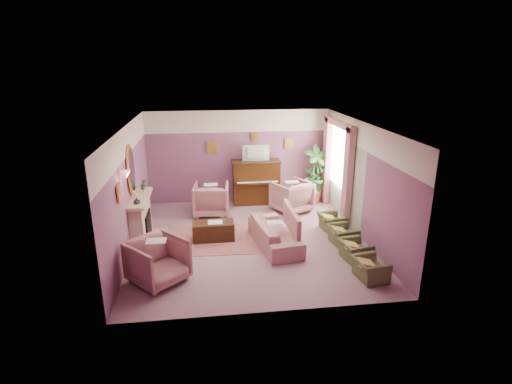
{
  "coord_description": "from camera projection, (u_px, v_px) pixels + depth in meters",
  "views": [
    {
      "loc": [
        -1.01,
        -8.88,
        4.15
      ],
      "look_at": [
        0.2,
        0.4,
        1.09
      ],
      "focal_mm": 28.0,
      "sensor_mm": 36.0,
      "label": 1
    }
  ],
  "objects": [
    {
      "name": "wall_front",
      "position": [
        271.0,
        238.0,
        6.52
      ],
      "size": [
        5.5,
        0.02,
        2.8
      ],
      "primitive_type": "cube",
      "color": "#634065",
      "rests_on": "floor"
    },
    {
      "name": "wall_left",
      "position": [
        129.0,
        190.0,
        9.01
      ],
      "size": [
        0.02,
        6.0,
        2.8
      ],
      "primitive_type": "cube",
      "color": "#634065",
      "rests_on": "floor"
    },
    {
      "name": "ceiling",
      "position": [
        249.0,
        125.0,
        8.92
      ],
      "size": [
        5.5,
        6.0,
        0.01
      ],
      "primitive_type": "cube",
      "color": "white",
      "rests_on": "wall_back"
    },
    {
      "name": "floral_armchair_right",
      "position": [
        292.0,
        195.0,
        11.52
      ],
      "size": [
        0.96,
        0.96,
        1.0
      ],
      "primitive_type": "imported",
      "color": "#AB7672",
      "rests_on": "floor"
    },
    {
      "name": "fireplace_inset",
      "position": [
        146.0,
        227.0,
        9.54
      ],
      "size": [
        0.18,
        0.72,
        0.68
      ],
      "primitive_type": "cube",
      "color": "black",
      "rests_on": "floor"
    },
    {
      "name": "floor",
      "position": [
        250.0,
        240.0,
        9.78
      ],
      "size": [
        5.5,
        6.0,
        0.01
      ],
      "primitive_type": "cube",
      "color": "gray",
      "rests_on": "ground"
    },
    {
      "name": "stripe_panel",
      "position": [
        343.0,
        179.0,
        11.01
      ],
      "size": [
        0.01,
        3.0,
        2.15
      ],
      "primitive_type": "cube",
      "color": "#9FAB92",
      "rests_on": "wall_right"
    },
    {
      "name": "olive_chair_c",
      "position": [
        342.0,
        232.0,
        9.47
      ],
      "size": [
        0.47,
        0.68,
        0.58
      ],
      "primitive_type": "imported",
      "color": "#51572E",
      "rests_on": "floor"
    },
    {
      "name": "palm_pot",
      "position": [
        315.0,
        197.0,
        12.38
      ],
      "size": [
        0.34,
        0.34,
        0.34
      ],
      "primitive_type": "cylinder",
      "color": "#994528",
      "rests_on": "floor"
    },
    {
      "name": "curtain_right",
      "position": [
        327.0,
        161.0,
        12.03
      ],
      "size": [
        0.16,
        0.34,
        2.6
      ],
      "primitive_type": "cube",
      "color": "#AF6771",
      "rests_on": "floor"
    },
    {
      "name": "print_back_right",
      "position": [
        289.0,
        143.0,
        12.21
      ],
      "size": [
        0.26,
        0.03,
        0.34
      ],
      "primitive_type": "cube",
      "color": "gold",
      "rests_on": "wall_back"
    },
    {
      "name": "picture_rail_band",
      "position": [
        238.0,
        121.0,
        11.84
      ],
      "size": [
        5.5,
        0.01,
        0.65
      ],
      "primitive_type": "cube",
      "color": "white",
      "rests_on": "wall_back"
    },
    {
      "name": "floral_armchair_left",
      "position": [
        211.0,
        198.0,
        11.27
      ],
      "size": [
        0.96,
        0.96,
        1.0
      ],
      "primitive_type": "imported",
      "color": "#AB7672",
      "rests_on": "floor"
    },
    {
      "name": "olive_chair_b",
      "position": [
        355.0,
        248.0,
        8.7
      ],
      "size": [
        0.47,
        0.68,
        0.58
      ],
      "primitive_type": "imported",
      "color": "#51572E",
      "rests_on": "floor"
    },
    {
      "name": "television",
      "position": [
        256.0,
        152.0,
        11.83
      ],
      "size": [
        0.8,
        0.12,
        0.48
      ],
      "primitive_type": "imported",
      "color": "black",
      "rests_on": "piano"
    },
    {
      "name": "floral_armchair_front",
      "position": [
        158.0,
        259.0,
        7.76
      ],
      "size": [
        0.96,
        0.96,
        1.0
      ],
      "primitive_type": "imported",
      "color": "#AB7672",
      "rests_on": "floor"
    },
    {
      "name": "fireplace_surround",
      "position": [
        141.0,
        221.0,
        9.48
      ],
      "size": [
        0.3,
        1.4,
        1.1
      ],
      "primitive_type": "cube",
      "color": "#CBAC91",
      "rests_on": "floor"
    },
    {
      "name": "coffee_table",
      "position": [
        213.0,
        231.0,
        9.73
      ],
      "size": [
        1.0,
        0.5,
        0.45
      ],
      "primitive_type": "cube",
      "rotation": [
        0.0,
        0.0,
        0.0
      ],
      "color": "#321C0D",
      "rests_on": "floor"
    },
    {
      "name": "curtain_left",
      "position": [
        348.0,
        178.0,
        10.3
      ],
      "size": [
        0.16,
        0.34,
        2.6
      ],
      "primitive_type": "cube",
      "color": "#AF6771",
      "rests_on": "floor"
    },
    {
      "name": "area_rug",
      "position": [
        216.0,
        239.0,
        9.81
      ],
      "size": [
        2.56,
        1.89,
        0.01
      ],
      "primitive_type": "cube",
      "rotation": [
        0.0,
        0.0,
        -0.04
      ],
      "color": "#975350",
      "rests_on": "floor"
    },
    {
      "name": "palm_plant",
      "position": [
        316.0,
        169.0,
        12.11
      ],
      "size": [
        0.76,
        0.76,
        1.44
      ],
      "primitive_type": "imported",
      "color": "#2A5B24",
      "rests_on": "palm_pot"
    },
    {
      "name": "sofa",
      "position": [
        275.0,
        229.0,
        9.39
      ],
      "size": [
        0.67,
        2.01,
        0.81
      ],
      "primitive_type": "imported",
      "color": "#AB7672",
      "rests_on": "floor"
    },
    {
      "name": "piano",
      "position": [
        256.0,
        182.0,
        12.17
      ],
      "size": [
        1.4,
        0.6,
        1.3
      ],
      "primitive_type": "cube",
      "color": "#361B09",
      "rests_on": "floor"
    },
    {
      "name": "print_left_wall",
      "position": [
        119.0,
        193.0,
        7.79
      ],
      "size": [
        0.03,
        0.28,
        0.36
      ],
      "primitive_type": "cube",
      "color": "gold",
      "rests_on": "wall_left"
    },
    {
      "name": "sofa_throw",
      "position": [
        292.0,
        221.0,
        9.38
      ],
      "size": [
        0.1,
        1.52,
        0.56
      ],
      "primitive_type": "cube",
      "color": "#AF6771",
      "rests_on": "sofa"
    },
    {
      "name": "print_back_mid",
      "position": [
        255.0,
        137.0,
        12.02
      ],
      "size": [
        0.22,
        0.03,
        0.26
      ],
      "primitive_type": "cube",
      "color": "gold",
      "rests_on": "wall_back"
    },
    {
      "name": "piano_keys",
      "position": [
        258.0,
        182.0,
        11.81
      ],
      "size": [
        1.2,
        0.08,
        0.02
      ],
      "primitive_type": "cube",
      "color": "white",
      "rests_on": "piano"
    },
    {
      "name": "table_paper",
      "position": [
        215.0,
        222.0,
        9.66
      ],
      "size": [
        0.35,
        0.28,
        0.01
      ],
      "primitive_type": "cube",
      "color": "white",
      "rests_on": "coffee_table"
    },
    {
      "name": "wall_right",
      "position": [
        362.0,
        181.0,
        9.69
      ],
      "size": [
        0.02,
        6.0,
        2.8
      ],
      "primitive_type": "cube",
      "color": "#634065",
      "rests_on": "floor"
    },
    {
      "name": "side_plant_small",
      "position": [
        318.0,
        176.0,
        12.2
      ],
      "size": [
        0.16,
        0.16,
        0.28
      ],
      "primitive_type": "imported",
      "color": "#2A5B24",
      "rests_on": "side_table"
    },
    {
      "name": "side_plant_big",
      "position": [
        313.0,
        174.0,
        12.27
      ],
      "size": [
        0.3,
        0.3,
        0.34
      ],
      "primitive_type": "imported",
      "color": "#2A5B24",
      "rests_on": "side_table"
    },
    {
      "name": "sconce_shade",
      "position": [
        126.0,
        175.0,
        8.05
      ],
      "size": [
        0.2,
        0.2,
        0.16
      ],
      "primitive_type": "cone",
      "color": "#FFA888",
      "rests_on": "wall_left"
    },
    {
      "name": "piano_keyshelf",
      "position": [
        258.0,
        184.0,
        11.82
      ],
      "size": [
        1.3,
        0.12,
        0.06
      ],
      "primitive_type": "cube",
      "color": "#361B09",
      "rests_on": "piano"
    },
    {
      "name": "side_table",
      "position": [
        313.0,
        190.0,
        12.43
      ],
      "size": [
        0.52,
        0.52,
        0.7
      ],
      "primitive_type": "cylinder",
      "color": "white",
      "rests_on": "floor"
    },
    {
      "name": "mantel_shelf",
      "position": [
        140.0,
        198.0,
        9.31
      ],
      "size": [
        0.4,
        1.55,
        0.07
      ],
      "primitive_type": "cube",
      "color": "#CBAC91",
      "rests_on": "fireplace_surround"
    },
    {
      "name": "hearth",
      "position": [
        151.0,
        241.0,
        9.67
      ],
      "size": [
        0.55,
        1.5,
        0.02
      ],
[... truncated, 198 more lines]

